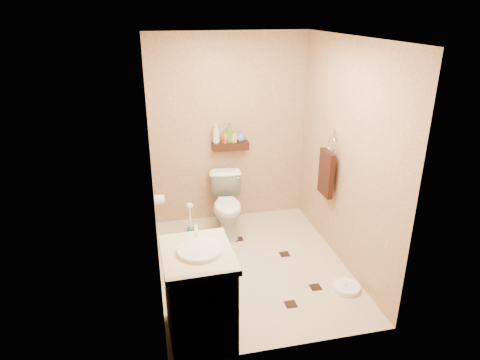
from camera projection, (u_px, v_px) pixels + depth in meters
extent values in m
plane|color=beige|center=(252.00, 265.00, 4.73)|extent=(2.50, 2.50, 0.00)
cube|color=tan|center=(229.00, 130.00, 5.41)|extent=(2.00, 0.04, 2.40)
cube|color=tan|center=(295.00, 220.00, 3.15)|extent=(2.00, 0.04, 2.40)
cube|color=tan|center=(152.00, 171.00, 4.07)|extent=(0.04, 2.50, 2.40)
cube|color=tan|center=(346.00, 156.00, 4.48)|extent=(0.04, 2.50, 2.40)
cube|color=white|center=(255.00, 37.00, 3.82)|extent=(2.00, 2.50, 0.02)
cube|color=#33170D|center=(230.00, 146.00, 5.40)|extent=(0.46, 0.14, 0.10)
cube|color=black|center=(230.00, 278.00, 4.51)|extent=(0.11, 0.11, 0.01)
cube|color=black|center=(285.00, 254.00, 4.93)|extent=(0.11, 0.11, 0.01)
cube|color=black|center=(291.00, 304.00, 4.11)|extent=(0.11, 0.11, 0.01)
cube|color=black|center=(202.00, 245.00, 5.12)|extent=(0.11, 0.11, 0.01)
cube|color=black|center=(316.00, 287.00, 4.35)|extent=(0.11, 0.11, 0.01)
cube|color=black|center=(238.00, 239.00, 5.25)|extent=(0.11, 0.11, 0.01)
imported|color=white|center=(227.00, 205.00, 5.32)|extent=(0.48, 0.75, 0.72)
cube|color=brown|center=(199.00, 297.00, 3.58)|extent=(0.55, 0.66, 0.79)
cube|color=beige|center=(197.00, 254.00, 3.42)|extent=(0.59, 0.71, 0.05)
cylinder|color=white|center=(200.00, 251.00, 3.41)|extent=(0.36, 0.36, 0.05)
cylinder|color=silver|center=(196.00, 230.00, 3.59)|extent=(0.03, 0.03, 0.12)
cylinder|color=white|center=(346.00, 287.00, 4.31)|extent=(0.30, 0.30, 0.05)
cylinder|color=white|center=(346.00, 285.00, 4.30)|extent=(0.17, 0.17, 0.01)
cylinder|color=#1A6B66|center=(191.00, 233.00, 5.29)|extent=(0.11, 0.11, 0.12)
cylinder|color=white|center=(190.00, 217.00, 5.21)|extent=(0.02, 0.02, 0.33)
sphere|color=white|center=(190.00, 206.00, 5.15)|extent=(0.08, 0.08, 0.08)
cube|color=silver|center=(336.00, 133.00, 4.63)|extent=(0.03, 0.06, 0.08)
torus|color=silver|center=(332.00, 144.00, 4.67)|extent=(0.02, 0.19, 0.19)
cube|color=#34140F|center=(326.00, 173.00, 4.79)|extent=(0.06, 0.30, 0.52)
cylinder|color=white|center=(159.00, 200.00, 4.90)|extent=(0.11, 0.11, 0.11)
cylinder|color=silver|center=(156.00, 195.00, 4.87)|extent=(0.04, 0.02, 0.02)
imported|color=beige|center=(216.00, 134.00, 5.30)|extent=(0.13, 0.13, 0.24)
imported|color=orange|center=(225.00, 136.00, 5.34)|extent=(0.10, 0.10, 0.15)
imported|color=red|center=(226.00, 137.00, 5.35)|extent=(0.12, 0.12, 0.13)
imported|color=#398D2F|center=(229.00, 133.00, 5.33)|extent=(0.13, 0.13, 0.25)
imported|color=#FAA053|center=(234.00, 136.00, 5.36)|extent=(0.08, 0.08, 0.15)
imported|color=#5573D4|center=(240.00, 136.00, 5.38)|extent=(0.12, 0.12, 0.15)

